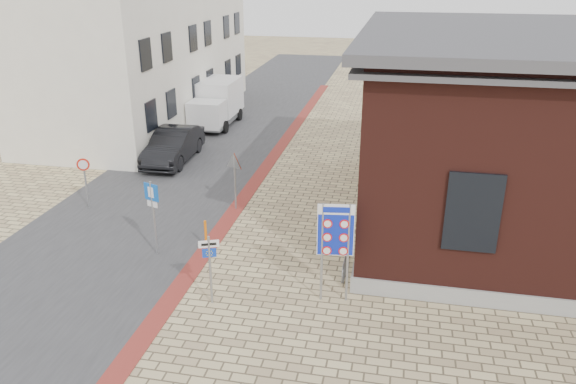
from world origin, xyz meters
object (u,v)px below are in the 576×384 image
Objects in this scene: border_sign at (336,232)px; bollard at (206,234)px; essen_sign at (210,260)px; box_truck at (217,103)px; sedan at (173,145)px; parking_sign at (153,205)px.

border_sign is 3.05× the size of bollard.
essen_sign is 2.15× the size of bollard.
box_truck is 1.65× the size of border_sign.
box_truck is 5.05× the size of bollard.
parking_sign is at bearing -73.68° from sedan.
parking_sign reaches higher than bollard.
parking_sign is (3.02, -8.83, 0.95)m from sedan.
parking_sign reaches higher than sedan.
sedan is 1.62× the size of border_sign.
border_sign is (9.00, -10.33, 1.33)m from sedan.
bollard is (4.43, -14.64, -0.83)m from box_truck.
essen_sign is 3.58m from parking_sign.
parking_sign reaches higher than essen_sign.
essen_sign is at bearing -67.95° from bollard.
border_sign is 3.49m from essen_sign.
border_sign reaches higher than bollard.
border_sign is at bearing -26.70° from bollard.
sedan reaches higher than bollard.
essen_sign reaches higher than sedan.
bollard is at bearing -73.43° from box_truck.
bollard is at bearing 145.29° from border_sign.
bollard is at bearing -63.69° from sedan.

